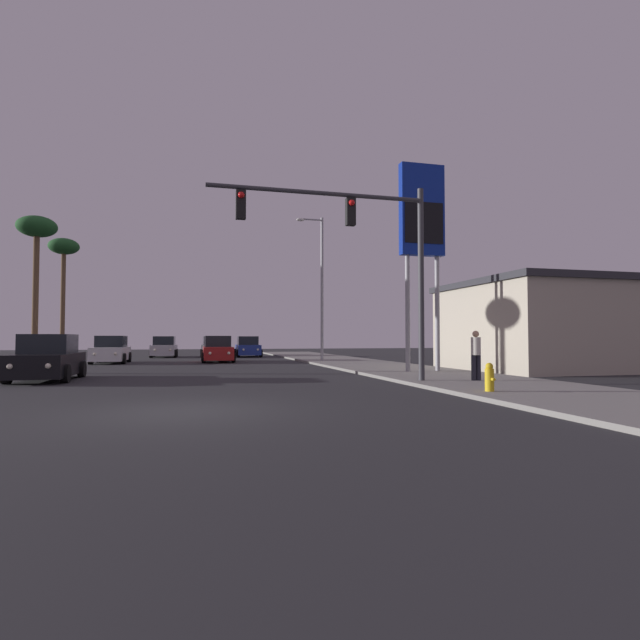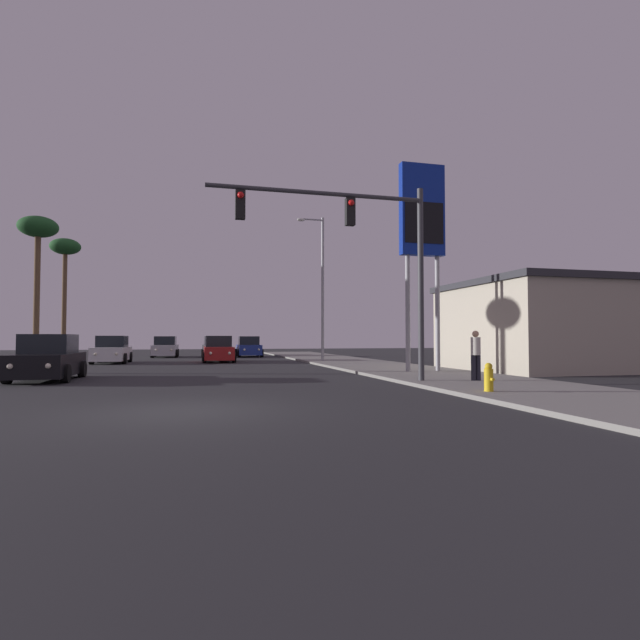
{
  "view_description": "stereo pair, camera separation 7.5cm",
  "coord_description": "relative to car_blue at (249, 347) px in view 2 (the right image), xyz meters",
  "views": [
    {
      "loc": [
        0.18,
        -10.9,
        1.54
      ],
      "look_at": [
        5.21,
        8.73,
        2.27
      ],
      "focal_mm": 28.0,
      "sensor_mm": 36.0,
      "label": 1
    },
    {
      "loc": [
        0.25,
        -10.92,
        1.54
      ],
      "look_at": [
        5.21,
        8.73,
        2.27
      ],
      "focal_mm": 28.0,
      "sensor_mm": 36.0,
      "label": 2
    }
  ],
  "objects": [
    {
      "name": "ground_plane",
      "position": [
        -4.62,
        -30.47,
        -0.76
      ],
      "size": [
        120.0,
        120.0,
        0.0
      ],
      "primitive_type": "plane",
      "color": "#28282B"
    },
    {
      "name": "sidewalk_right",
      "position": [
        4.88,
        -20.47,
        -0.7
      ],
      "size": [
        5.0,
        60.0,
        0.12
      ],
      "color": "gray",
      "rests_on": "ground"
    },
    {
      "name": "building_gas_station",
      "position": [
        13.38,
        -20.39,
        1.4
      ],
      "size": [
        10.3,
        8.3,
        4.3
      ],
      "color": "#B2A893",
      "rests_on": "ground"
    },
    {
      "name": "car_blue",
      "position": [
        0.0,
        0.0,
        0.0
      ],
      "size": [
        2.04,
        4.33,
        1.68
      ],
      "rotation": [
        0.0,
        0.0,
        3.12
      ],
      "color": "navy",
      "rests_on": "ground"
    },
    {
      "name": "car_silver",
      "position": [
        -6.63,
        0.78,
        0.0
      ],
      "size": [
        2.04,
        4.34,
        1.68
      ],
      "rotation": [
        0.0,
        0.0,
        3.11
      ],
      "color": "#B7B7BC",
      "rests_on": "ground"
    },
    {
      "name": "car_black",
      "position": [
        -9.54,
        -21.27,
        0.0
      ],
      "size": [
        2.04,
        4.32,
        1.68
      ],
      "rotation": [
        0.0,
        0.0,
        3.15
      ],
      "color": "black",
      "rests_on": "ground"
    },
    {
      "name": "car_white",
      "position": [
        -9.28,
        -8.52,
        0.0
      ],
      "size": [
        2.04,
        4.32,
        1.68
      ],
      "rotation": [
        0.0,
        0.0,
        3.13
      ],
      "color": "silver",
      "rests_on": "ground"
    },
    {
      "name": "car_red",
      "position": [
        -2.85,
        -8.6,
        0.0
      ],
      "size": [
        2.04,
        4.32,
        1.68
      ],
      "rotation": [
        0.0,
        0.0,
        3.13
      ],
      "color": "maroon",
      "rests_on": "ground"
    },
    {
      "name": "car_grey",
      "position": [
        -2.77,
        -0.27,
        0.0
      ],
      "size": [
        2.04,
        4.33,
        1.68
      ],
      "rotation": [
        0.0,
        0.0,
        3.17
      ],
      "color": "slate",
      "rests_on": "ground"
    },
    {
      "name": "traffic_light_mast",
      "position": [
        0.99,
        -25.95,
        3.96
      ],
      "size": [
        7.24,
        0.36,
        6.5
      ],
      "color": "#38383D",
      "rests_on": "sidewalk_right"
    },
    {
      "name": "street_lamp",
      "position": [
        3.29,
        -11.21,
        4.36
      ],
      "size": [
        1.74,
        0.24,
        9.0
      ],
      "color": "#99999E",
      "rests_on": "sidewalk_right"
    },
    {
      "name": "gas_station_sign",
      "position": [
        5.21,
        -21.62,
        5.86
      ],
      "size": [
        2.0,
        0.42,
        9.0
      ],
      "color": "#99999E",
      "rests_on": "sidewalk_right"
    },
    {
      "name": "fire_hydrant",
      "position": [
        3.26,
        -29.56,
        -0.27
      ],
      "size": [
        0.24,
        0.34,
        0.76
      ],
      "color": "gold",
      "rests_on": "sidewalk_right"
    },
    {
      "name": "pedestrian_on_sidewalk",
      "position": [
        4.81,
        -26.42,
        0.27
      ],
      "size": [
        0.34,
        0.32,
        1.67
      ],
      "color": "#23232D",
      "rests_on": "sidewalk_right"
    },
    {
      "name": "palm_tree_mid",
      "position": [
        -14.08,
        -6.47,
        7.31
      ],
      "size": [
        2.4,
        2.4,
        9.28
      ],
      "color": "brown",
      "rests_on": "ground"
    },
    {
      "name": "palm_tree_far",
      "position": [
        -14.8,
        3.53,
        7.74
      ],
      "size": [
        2.4,
        2.4,
        9.78
      ],
      "color": "brown",
      "rests_on": "ground"
    }
  ]
}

